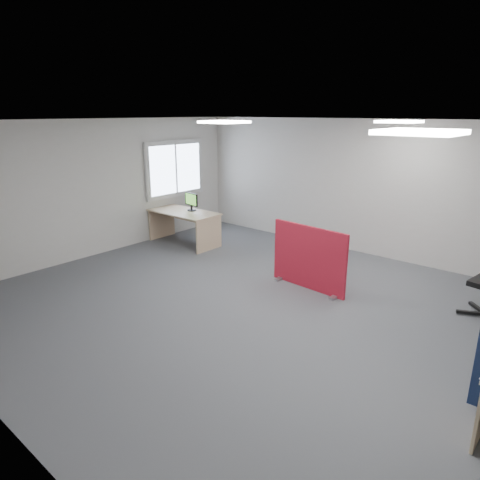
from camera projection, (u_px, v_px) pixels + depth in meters
The scene contains 10 objects.
floor at pixel (280, 316), 6.16m from camera, with size 9.00×9.00×0.00m, color #56595E.
ceiling at pixel (285, 122), 5.38m from camera, with size 9.00×7.00×0.02m, color white.
wall_back at pixel (386, 191), 8.32m from camera, with size 9.00×0.02×2.70m, color silver.
wall_front at pixel (15, 316), 3.22m from camera, with size 9.00×0.02×2.70m, color silver.
wall_left at pixel (98, 188), 8.56m from camera, with size 0.02×7.00×2.70m, color silver.
window at pixel (175, 169), 9.92m from camera, with size 0.06×1.70×1.30m.
ceiling_lights at pixel (335, 124), 5.66m from camera, with size 4.10×4.10×0.04m.
red_divider at pixel (309, 258), 7.01m from camera, with size 1.41×0.30×1.06m.
second_desk at pixel (185, 219), 9.43m from camera, with size 1.59×0.80×0.73m.
monitor_second at pixel (191, 201), 9.37m from camera, with size 0.43×0.20×0.39m.
Camera 1 is at (3.19, -4.61, 2.83)m, focal length 32.00 mm.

